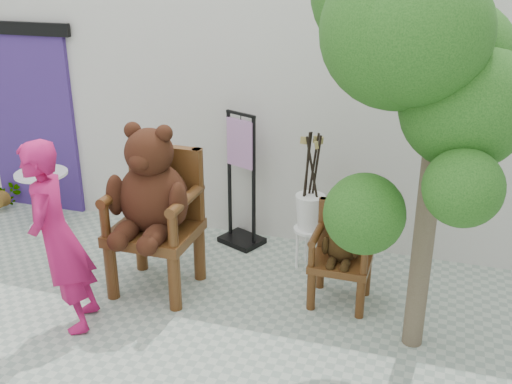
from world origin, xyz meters
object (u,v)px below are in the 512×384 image
person (58,238)px  stool_bucket (310,211)px  cafe_table (44,194)px  display_stand (241,195)px  chair_big (153,198)px  tree (412,38)px  chair_small (342,247)px

person → stool_bucket: 2.44m
person → cafe_table: person is taller
display_stand → person: bearing=-91.9°
stool_bucket → chair_big: bearing=-148.0°
person → cafe_table: bearing=-158.5°
cafe_table → stool_bucket: (3.18, 0.00, 0.20)m
stool_bucket → tree: bearing=-48.9°
chair_big → tree: 2.73m
display_stand → chair_big: bearing=-88.5°
chair_small → person: (-2.22, -1.14, 0.29)m
cafe_table → display_stand: size_ratio=0.47×
stool_bucket → display_stand: bearing=158.8°
chair_big → cafe_table: 2.10m
person → display_stand: (0.94, 1.98, -0.26)m
stool_bucket → person: bearing=-137.4°
chair_small → display_stand: 1.52m
chair_big → stool_bucket: (1.32, 0.82, -0.30)m
chair_small → tree: 2.09m
display_stand → tree: 2.95m
chair_small → cafe_table: (-3.61, 0.51, -0.11)m
person → cafe_table: size_ratio=2.40×
cafe_table → tree: (4.09, -1.03, 2.08)m
person → display_stand: person is taller
stool_bucket → cafe_table: bearing=-180.0°
cafe_table → display_stand: (2.34, 0.33, 0.14)m
stool_bucket → tree: size_ratio=0.43×
chair_big → chair_small: (1.74, 0.31, -0.39)m
chair_small → tree: bearing=-47.8°
chair_small → stool_bucket: stool_bucket is taller
tree → cafe_table: bearing=165.8°
display_stand → tree: size_ratio=0.45×
display_stand → tree: bearing=-14.3°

